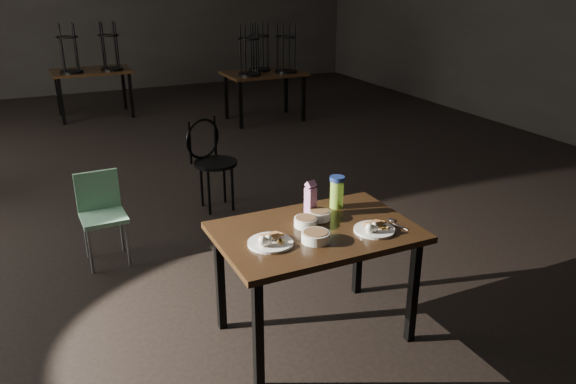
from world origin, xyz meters
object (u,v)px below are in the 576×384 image
water_bottle (337,192)px  bentwood_chair (211,156)px  main_table (316,241)px  juice_carton (310,199)px  school_chair (101,209)px

water_bottle → bentwood_chair: 2.11m
main_table → bentwood_chair: (0.07, 2.31, -0.15)m
water_bottle → juice_carton: bearing=-169.2°
juice_carton → bentwood_chair: (0.00, 2.11, -0.33)m
main_table → school_chair: size_ratio=1.64×
juice_carton → school_chair: 1.87m
water_bottle → bentwood_chair: bearing=95.8°
main_table → bentwood_chair: bentwood_chair is taller
main_table → school_chair: 1.96m
main_table → bentwood_chair: size_ratio=1.36×
main_table → school_chair: bearing=123.0°
juice_carton → water_bottle: bearing=10.8°
bentwood_chair → school_chair: bentwood_chair is taller
juice_carton → bentwood_chair: juice_carton is taller
school_chair → water_bottle: bearing=-47.7°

